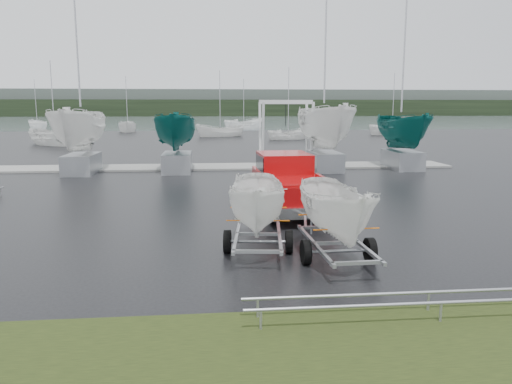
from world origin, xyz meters
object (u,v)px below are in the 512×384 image
at_px(pickup_truck, 287,180).
at_px(trailer_hitched, 338,165).
at_px(trailer_parked, 258,160).
at_px(boat_hoist, 286,124).

bearing_deg(pickup_truck, trailer_hitched, -90.00).
xyz_separation_m(pickup_truck, trailer_hitched, (0.17, -6.50, 1.35)).
height_order(pickup_truck, trailer_hitched, trailer_hitched).
relative_size(trailer_parked, boat_hoist, 1.06).
xyz_separation_m(pickup_truck, boat_hoist, (1.93, 12.61, 1.63)).
distance_m(pickup_truck, boat_hoist, 12.86).
height_order(pickup_truck, trailer_parked, trailer_parked).
bearing_deg(pickup_truck, boat_hoist, 79.80).
bearing_deg(trailer_parked, boat_hoist, 85.46).
distance_m(pickup_truck, trailer_parked, 5.86).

